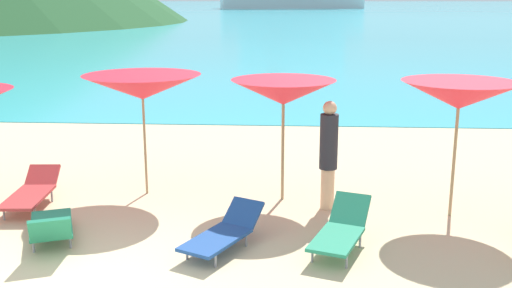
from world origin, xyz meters
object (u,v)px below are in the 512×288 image
umbrella_5 (459,95)px  lounge_chair_4 (32,192)px  lounge_chair_5 (51,226)px  umbrella_3 (142,87)px  lounge_chair_2 (341,229)px  umbrella_4 (283,92)px  lounge_chair_3 (224,232)px  beachgoer_3 (329,152)px

umbrella_5 → lounge_chair_4: (-7.21, -0.03, -1.76)m
lounge_chair_5 → umbrella_3: bearing=-131.3°
lounge_chair_2 → umbrella_4: bearing=131.6°
umbrella_4 → lounge_chair_3: bearing=-109.6°
umbrella_3 → umbrella_5: (5.38, -0.85, 0.04)m
lounge_chair_2 → umbrella_3: bearing=165.0°
umbrella_5 → lounge_chair_2: 3.03m
umbrella_5 → lounge_chair_4: bearing=-179.8°
beachgoer_3 → lounge_chair_3: bearing=167.7°
umbrella_3 → beachgoer_3: umbrella_3 is taller
lounge_chair_3 → lounge_chair_4: (-3.56, 1.58, 0.03)m
umbrella_5 → beachgoer_3: (-2.05, 0.21, -1.02)m
lounge_chair_4 → beachgoer_3: bearing=-1.6°
umbrella_4 → umbrella_5: (2.84, -0.68, 0.09)m
umbrella_5 → lounge_chair_4: size_ratio=1.33×
beachgoer_3 → umbrella_4: bearing=88.5°
umbrella_4 → beachgoer_3: bearing=-30.6°
umbrella_3 → beachgoer_3: (3.33, -0.63, -0.98)m
umbrella_5 → lounge_chair_3: umbrella_5 is taller
lounge_chair_3 → umbrella_4: bearing=97.1°
umbrella_4 → umbrella_5: 2.92m
lounge_chair_5 → lounge_chair_3: bearing=157.6°
umbrella_4 → lounge_chair_3: (-0.81, -2.28, -1.70)m
umbrella_3 → lounge_chair_2: umbrella_3 is taller
lounge_chair_4 → beachgoer_3: (5.16, 0.24, 0.74)m
umbrella_5 → lounge_chair_2: (-1.95, -1.53, -1.74)m
umbrella_3 → lounge_chair_5: size_ratio=1.34×
umbrella_4 → lounge_chair_2: 2.90m
umbrella_3 → beachgoer_3: size_ratio=1.18×
umbrella_4 → lounge_chair_4: 4.73m
lounge_chair_2 → lounge_chair_3: (-1.70, -0.07, -0.05)m
lounge_chair_5 → beachgoer_3: 4.61m
lounge_chair_2 → beachgoer_3: (-0.10, 1.74, 0.71)m
umbrella_5 → lounge_chair_5: (-6.24, -1.58, -1.77)m
lounge_chair_4 → beachgoer_3: size_ratio=0.90×
lounge_chair_2 → umbrella_5: bearing=57.8°
lounge_chair_3 → lounge_chair_5: 2.59m
lounge_chair_3 → lounge_chair_5: lounge_chair_5 is taller
lounge_chair_5 → umbrella_4: bearing=-168.3°
umbrella_5 → beachgoer_3: size_ratio=1.20×
umbrella_3 → lounge_chair_3: bearing=-54.8°
umbrella_3 → umbrella_4: bearing=-3.8°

